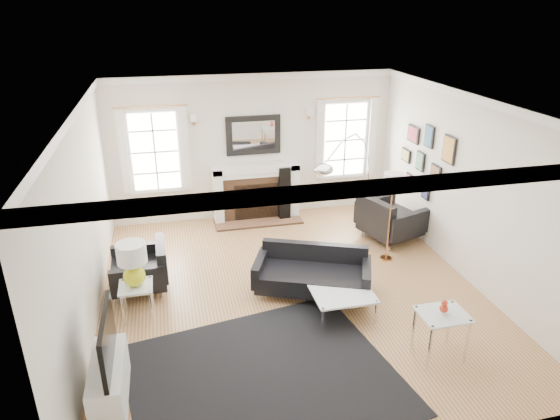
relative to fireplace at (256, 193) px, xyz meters
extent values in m
plane|color=#915D3C|center=(0.00, -2.79, -0.54)|extent=(6.00, 6.00, 0.00)
cube|color=silver|center=(0.00, 0.21, 0.86)|extent=(5.50, 0.04, 2.80)
cube|color=silver|center=(0.00, -5.79, 0.86)|extent=(5.50, 0.04, 2.80)
cube|color=silver|center=(-2.75, -2.79, 0.86)|extent=(0.04, 6.00, 2.80)
cube|color=silver|center=(2.75, -2.79, 0.86)|extent=(0.04, 6.00, 2.80)
cube|color=white|center=(0.00, -2.79, 2.26)|extent=(5.50, 6.00, 0.02)
cube|color=white|center=(0.00, -2.79, 2.20)|extent=(5.50, 6.00, 0.12)
cube|color=white|center=(-0.75, 0.01, 0.01)|extent=(0.18, 0.38, 1.10)
cube|color=white|center=(0.75, 0.01, 0.01)|extent=(0.18, 0.38, 1.10)
cube|color=white|center=(0.00, 0.01, 0.51)|extent=(1.70, 0.38, 0.12)
cube|color=white|center=(0.00, 0.01, 0.41)|extent=(1.50, 0.34, 0.10)
cube|color=brown|center=(0.00, 0.03, -0.09)|extent=(1.30, 0.30, 0.90)
cube|color=black|center=(0.00, -0.07, -0.16)|extent=(0.90, 0.10, 0.76)
cube|color=brown|center=(0.00, -0.24, -0.52)|extent=(1.70, 0.50, 0.04)
cube|color=black|center=(0.00, 0.17, 1.11)|extent=(1.05, 0.06, 0.75)
cube|color=white|center=(0.00, 0.13, 1.11)|extent=(0.82, 0.02, 0.55)
cube|color=white|center=(-1.85, 0.18, 0.91)|extent=(1.00, 0.05, 1.60)
cube|color=white|center=(-1.85, 0.15, 0.91)|extent=(0.84, 0.02, 1.44)
cube|color=white|center=(-2.40, 0.08, 0.96)|extent=(0.14, 0.05, 1.55)
cube|color=white|center=(-1.30, 0.08, 0.96)|extent=(0.14, 0.05, 1.55)
cube|color=white|center=(1.85, 0.18, 0.91)|extent=(1.00, 0.05, 1.60)
cube|color=white|center=(1.85, 0.15, 0.91)|extent=(0.84, 0.02, 1.44)
cube|color=white|center=(1.30, 0.08, 0.96)|extent=(0.14, 0.05, 1.55)
cube|color=white|center=(2.40, 0.08, 0.96)|extent=(0.14, 0.05, 1.55)
cube|color=black|center=(2.72, -2.19, 1.31)|extent=(0.03, 0.34, 0.44)
cube|color=orange|center=(2.70, -2.19, 1.31)|extent=(0.01, 0.29, 0.39)
cube|color=black|center=(2.72, -1.54, 1.36)|extent=(0.03, 0.28, 0.38)
cube|color=#2F5C81|center=(2.70, -1.54, 1.36)|extent=(0.01, 0.23, 0.33)
cube|color=black|center=(2.72, -0.99, 1.26)|extent=(0.03, 0.40, 0.30)
cube|color=#B83848|center=(2.70, -0.99, 1.26)|extent=(0.01, 0.35, 0.25)
cube|color=black|center=(2.72, -1.89, 0.81)|extent=(0.03, 0.30, 0.30)
cube|color=brown|center=(2.70, -1.89, 0.81)|extent=(0.01, 0.25, 0.25)
cube|color=black|center=(2.72, -1.34, 0.86)|extent=(0.03, 0.26, 0.34)
cube|color=#569069|center=(2.70, -1.34, 0.86)|extent=(0.01, 0.21, 0.29)
cube|color=black|center=(2.72, -0.79, 0.81)|extent=(0.03, 0.32, 0.24)
cube|color=tan|center=(2.70, -0.79, 0.81)|extent=(0.01, 0.27, 0.19)
cube|color=black|center=(2.72, -1.64, 0.41)|extent=(0.03, 0.24, 0.30)
cube|color=navy|center=(2.70, -1.64, 0.41)|extent=(0.01, 0.19, 0.25)
cube|color=black|center=(2.72, -1.04, 0.41)|extent=(0.03, 0.28, 0.22)
cube|color=#A15E71|center=(2.70, -1.04, 0.41)|extent=(0.01, 0.23, 0.17)
cube|color=white|center=(-2.45, -4.49, -0.29)|extent=(0.35, 1.00, 0.50)
cube|color=black|center=(-2.40, -4.49, 0.26)|extent=(0.05, 1.00, 0.58)
cube|color=black|center=(-0.77, -4.54, -0.54)|extent=(3.35, 2.94, 0.01)
cube|color=black|center=(0.29, -2.92, -0.29)|extent=(1.76, 1.30, 0.27)
cube|color=black|center=(0.42, -2.60, -0.10)|extent=(1.52, 0.72, 0.44)
cube|color=black|center=(-0.43, -2.62, -0.19)|extent=(0.40, 0.74, 0.34)
cube|color=black|center=(1.01, -3.21, -0.19)|extent=(0.40, 0.74, 0.34)
cube|color=black|center=(-2.20, -2.24, -0.27)|extent=(0.80, 0.80, 0.29)
cube|color=black|center=(-1.85, -2.22, -0.06)|extent=(0.16, 0.78, 0.49)
cube|color=black|center=(-2.21, -1.85, -0.15)|extent=(0.78, 0.14, 0.37)
cube|color=black|center=(-2.19, -2.62, -0.15)|extent=(0.78, 0.14, 0.37)
cube|color=black|center=(2.20, -1.47, -0.23)|extent=(1.13, 1.13, 0.33)
cube|color=black|center=(1.82, -1.59, 0.02)|extent=(0.43, 0.90, 0.56)
cube|color=black|center=(2.34, -1.89, -0.10)|extent=(0.89, 0.41, 0.42)
cube|color=black|center=(2.06, -1.04, -0.10)|extent=(0.89, 0.41, 0.42)
cube|color=silver|center=(0.53, -3.48, -0.19)|extent=(0.83, 0.83, 0.02)
cylinder|color=silver|center=(0.15, -3.85, -0.36)|extent=(0.04, 0.04, 0.37)
cylinder|color=silver|center=(0.90, -3.85, -0.36)|extent=(0.04, 0.04, 0.37)
cylinder|color=silver|center=(0.15, -3.11, -0.36)|extent=(0.04, 0.04, 0.37)
cylinder|color=silver|center=(0.90, -3.11, -0.36)|extent=(0.04, 0.04, 0.37)
cube|color=silver|center=(-2.20, -2.94, -0.06)|extent=(0.45, 0.45, 0.02)
cylinder|color=silver|center=(-2.38, -3.12, -0.30)|extent=(0.04, 0.04, 0.49)
cylinder|color=silver|center=(-2.02, -3.12, -0.30)|extent=(0.04, 0.04, 0.49)
cylinder|color=silver|center=(-2.38, -2.76, -0.30)|extent=(0.04, 0.04, 0.49)
cylinder|color=silver|center=(-2.02, -2.76, -0.30)|extent=(0.04, 0.04, 0.49)
cube|color=silver|center=(1.38, -4.64, 0.07)|extent=(0.57, 0.48, 0.02)
cylinder|color=silver|center=(1.13, -4.83, -0.23)|extent=(0.04, 0.04, 0.62)
cylinder|color=silver|center=(1.62, -4.83, -0.23)|extent=(0.04, 0.04, 0.62)
cylinder|color=silver|center=(1.13, -4.44, -0.23)|extent=(0.04, 0.04, 0.62)
cylinder|color=silver|center=(1.62, -4.44, -0.23)|extent=(0.04, 0.04, 0.62)
sphere|color=yellow|center=(-2.20, -2.94, 0.10)|extent=(0.29, 0.29, 0.29)
cylinder|color=yellow|center=(-2.20, -2.94, 0.24)|extent=(0.04, 0.04, 0.12)
cylinder|color=white|center=(-2.20, -2.94, 0.44)|extent=(0.39, 0.39, 0.27)
sphere|color=#B82E17|center=(1.38, -4.64, 0.15)|extent=(0.10, 0.10, 0.10)
sphere|color=#B82E17|center=(1.38, -4.64, 0.22)|extent=(0.07, 0.07, 0.07)
cube|color=silver|center=(1.89, -1.10, -0.45)|extent=(0.22, 0.35, 0.18)
ellipsoid|color=silver|center=(0.66, -2.15, 1.12)|extent=(0.30, 0.30, 0.18)
cylinder|color=#C47F44|center=(1.81, -2.18, -0.53)|extent=(0.19, 0.19, 0.03)
cylinder|color=#C47F44|center=(1.81, -2.18, 0.13)|extent=(0.02, 0.02, 1.35)
cylinder|color=white|center=(1.81, -2.18, 0.85)|extent=(0.31, 0.31, 0.25)
cube|color=black|center=(0.53, -0.14, -0.01)|extent=(0.23, 0.23, 1.07)
camera|label=1|loc=(-1.62, -9.01, 3.50)|focal=32.00mm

